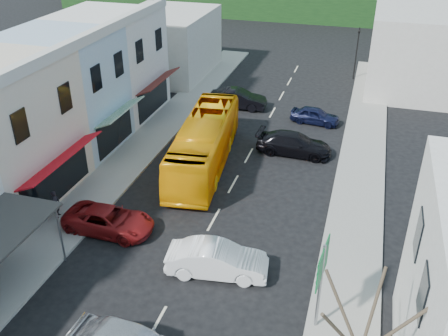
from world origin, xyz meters
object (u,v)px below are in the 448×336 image
at_px(car_red, 109,220).
at_px(direction_sign, 320,288).
at_px(bus, 204,144).
at_px(car_white, 217,261).
at_px(traffic_signal, 356,54).
at_px(pedestrian_left, 56,203).

distance_m(car_red, direction_sign, 12.06).
xyz_separation_m(bus, car_white, (3.96, -10.01, -0.85)).
bearing_deg(traffic_signal, pedestrian_left, 51.41).
distance_m(pedestrian_left, direction_sign, 15.25).
xyz_separation_m(pedestrian_left, traffic_signal, (14.10, 28.87, 1.47)).
distance_m(pedestrian_left, traffic_signal, 32.16).
relative_size(car_red, traffic_signal, 0.93).
distance_m(bus, car_white, 10.80).
xyz_separation_m(direction_sign, traffic_signal, (-0.60, 32.77, 0.34)).
distance_m(bus, traffic_signal, 22.30).
relative_size(pedestrian_left, direction_sign, 0.40).
height_order(car_red, pedestrian_left, pedestrian_left).
height_order(car_white, pedestrian_left, pedestrian_left).
relative_size(bus, car_white, 2.64).
bearing_deg(pedestrian_left, car_white, -114.55).
distance_m(car_white, traffic_signal, 31.06).
bearing_deg(car_white, bus, 13.70).
xyz_separation_m(bus, direction_sign, (8.86, -12.08, 0.58)).
relative_size(car_white, direction_sign, 1.03).
bearing_deg(car_red, bus, -15.90).
relative_size(pedestrian_left, traffic_signal, 0.34).
bearing_deg(pedestrian_left, bus, -49.44).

